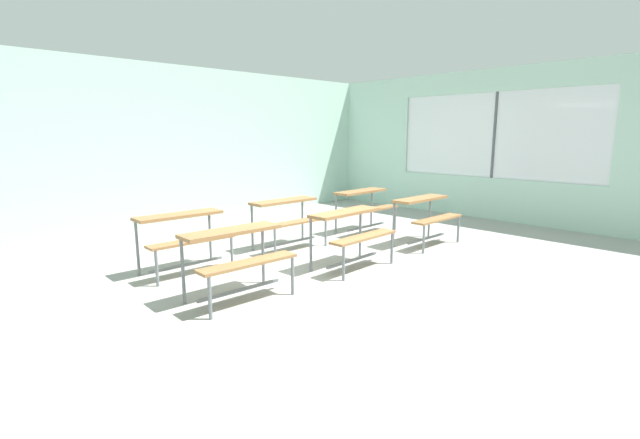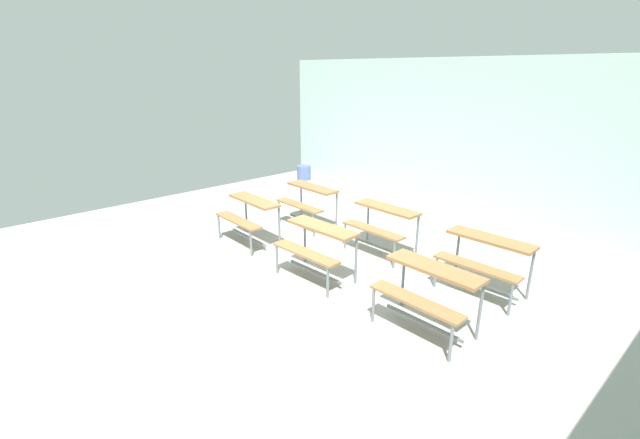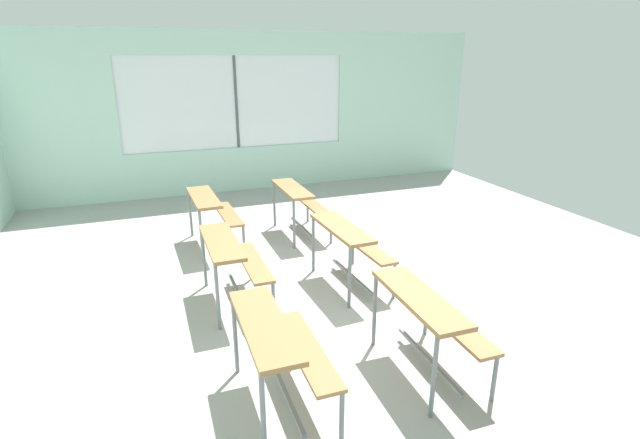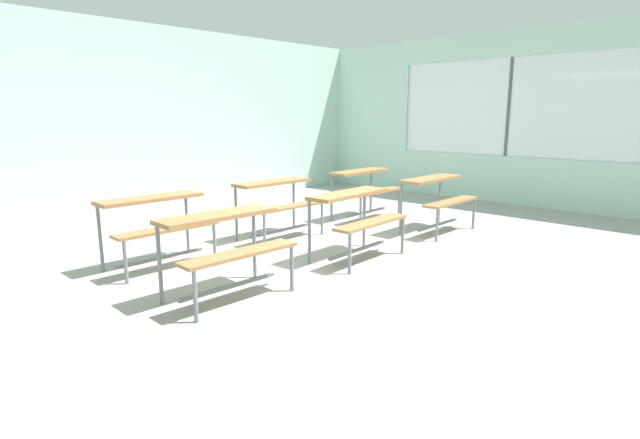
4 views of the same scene
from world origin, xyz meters
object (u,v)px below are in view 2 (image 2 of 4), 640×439
object	(u,v)px
desk_bench_r1c0	(308,197)
trash_bin	(304,173)
desk_bench_r0c2	(428,284)
desk_bench_r1c2	(485,253)
desk_bench_r0c1	(317,240)
desk_bench_r0c0	(249,211)
desk_bench_r1c1	(382,219)

from	to	relation	value
desk_bench_r1c0	trash_bin	distance (m)	3.61
desk_bench_r0c2	desk_bench_r1c2	bearing A→B (deg)	89.34
desk_bench_r0c1	desk_bench_r0c0	bearing A→B (deg)	175.68
desk_bench_r0c0	desk_bench_r1c2	size ratio (longest dim) A/B	1.00
desk_bench_r0c0	desk_bench_r0c2	xyz separation A→B (m)	(3.49, -0.02, 0.00)
desk_bench_r0c1	trash_bin	distance (m)	5.74
desk_bench_r0c0	desk_bench_r1c2	xyz separation A→B (m)	(3.50, 1.24, 0.00)
desk_bench_r1c1	trash_bin	distance (m)	5.05
desk_bench_r0c1	desk_bench_r1c0	world-z (taller)	same
desk_bench_r0c0	trash_bin	bearing A→B (deg)	129.04
desk_bench_r1c1	trash_bin	bearing A→B (deg)	153.55
desk_bench_r1c1	desk_bench_r1c2	distance (m)	1.73
desk_bench_r0c1	desk_bench_r0c2	world-z (taller)	same
desk_bench_r0c2	trash_bin	size ratio (longest dim) A/B	3.01
desk_bench_r0c0	desk_bench_r0c1	bearing A→B (deg)	-0.31
desk_bench_r0c0	desk_bench_r0c1	distance (m)	1.72
desk_bench_r0c0	desk_bench_r1c2	distance (m)	3.71
desk_bench_r1c1	desk_bench_r0c2	bearing A→B (deg)	-37.05
desk_bench_r0c1	desk_bench_r0c2	bearing A→B (deg)	-1.74
desk_bench_r1c2	trash_bin	bearing A→B (deg)	157.90
desk_bench_r1c2	trash_bin	world-z (taller)	desk_bench_r1c2
desk_bench_r0c0	desk_bench_r1c0	bearing A→B (deg)	89.67
desk_bench_r0c0	desk_bench_r1c2	bearing A→B (deg)	20.91
desk_bench_r0c0	trash_bin	size ratio (longest dim) A/B	3.03
desk_bench_r1c0	trash_bin	size ratio (longest dim) A/B	3.01
desk_bench_r0c0	desk_bench_r0c2	distance (m)	3.49
desk_bench_r1c0	desk_bench_r0c0	bearing A→B (deg)	-90.96
desk_bench_r0c2	desk_bench_r1c0	bearing A→B (deg)	159.12
trash_bin	desk_bench_r1c0	bearing A→B (deg)	-39.37
trash_bin	desk_bench_r1c2	bearing A→B (deg)	-20.26
desk_bench_r1c0	desk_bench_r0c1	bearing A→B (deg)	-37.27
desk_bench_r1c1	desk_bench_r1c2	size ratio (longest dim) A/B	0.98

